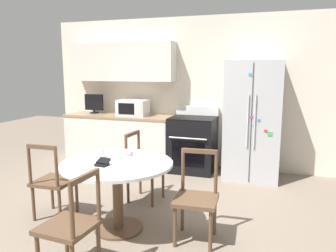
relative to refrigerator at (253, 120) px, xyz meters
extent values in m
plane|color=gray|center=(-1.12, -2.22, -0.92)|extent=(14.00, 14.00, 0.00)
cube|color=silver|center=(-1.12, 0.43, 0.38)|extent=(5.20, 0.10, 2.60)
cube|color=silver|center=(-2.34, 0.21, 0.92)|extent=(1.95, 0.34, 0.68)
cube|color=silver|center=(-2.34, 0.07, -0.49)|extent=(1.95, 0.62, 0.86)
cube|color=#997A5B|center=(-2.34, 0.07, -0.04)|extent=(1.98, 0.64, 0.03)
cube|color=#B2B5BA|center=(0.00, 0.00, 0.00)|extent=(0.84, 0.72, 1.84)
cube|color=#333333|center=(0.00, -0.36, 0.00)|extent=(0.01, 0.01, 1.77)
cylinder|color=silver|center=(-0.05, -0.38, 0.05)|extent=(0.02, 0.02, 0.77)
cylinder|color=silver|center=(0.05, -0.38, 0.05)|extent=(0.02, 0.02, 0.77)
cube|color=#338CD8|center=(0.11, -0.37, 0.06)|extent=(0.04, 0.01, 0.03)
cube|color=purple|center=(0.00, -0.37, 0.10)|extent=(0.04, 0.01, 0.03)
cube|color=#338CD8|center=(-0.05, -0.37, 0.72)|extent=(0.05, 0.02, 0.04)
cube|color=#3FB259|center=(0.27, -0.37, -0.13)|extent=(0.07, 0.01, 0.05)
cube|color=#338CD8|center=(0.04, -0.37, -0.02)|extent=(0.04, 0.02, 0.03)
cube|color=red|center=(0.21, -0.37, -0.09)|extent=(0.05, 0.01, 0.04)
cube|color=black|center=(-0.97, 0.04, -0.47)|extent=(0.75, 0.64, 0.90)
cube|color=black|center=(-0.97, -0.28, -0.56)|extent=(0.54, 0.01, 0.40)
cylinder|color=silver|center=(-0.97, -0.31, -0.29)|extent=(0.61, 0.02, 0.02)
cube|color=black|center=(-0.97, 0.04, -0.01)|extent=(0.75, 0.64, 0.02)
cube|color=white|center=(-0.97, 0.33, 0.08)|extent=(0.75, 0.06, 0.16)
cube|color=white|center=(-2.07, 0.05, 0.12)|extent=(0.52, 0.34, 0.28)
cube|color=black|center=(-2.12, -0.12, 0.12)|extent=(0.30, 0.01, 0.19)
cube|color=silver|center=(-1.89, -0.12, 0.12)|extent=(0.10, 0.01, 0.20)
cylinder|color=black|center=(-2.89, 0.12, -0.01)|extent=(0.16, 0.16, 0.02)
cylinder|color=black|center=(-2.89, 0.12, 0.02)|extent=(0.03, 0.03, 0.04)
cube|color=black|center=(-2.89, 0.12, 0.19)|extent=(0.36, 0.05, 0.29)
cylinder|color=white|center=(-1.22, -2.25, -0.19)|extent=(1.17, 1.17, 0.03)
cylinder|color=brown|center=(-1.22, -2.25, -0.55)|extent=(0.11, 0.11, 0.69)
cylinder|color=brown|center=(-1.22, -2.25, -0.91)|extent=(0.52, 0.52, 0.03)
cube|color=brown|center=(-0.38, -2.21, -0.49)|extent=(0.45, 0.45, 0.04)
cylinder|color=brown|center=(-0.20, -2.37, -0.71)|extent=(0.04, 0.04, 0.41)
cylinder|color=brown|center=(-0.54, -2.40, -0.71)|extent=(0.04, 0.04, 0.41)
cylinder|color=brown|center=(-0.22, -2.03, -0.71)|extent=(0.04, 0.04, 0.41)
cylinder|color=brown|center=(-0.56, -2.05, -0.71)|extent=(0.04, 0.04, 0.41)
cylinder|color=brown|center=(-0.22, -2.01, -0.24)|extent=(0.04, 0.04, 0.45)
cylinder|color=brown|center=(-0.56, -2.04, -0.24)|extent=(0.04, 0.04, 0.45)
cube|color=brown|center=(-0.39, -2.03, -0.04)|extent=(0.35, 0.06, 0.04)
cube|color=brown|center=(-2.06, -2.19, -0.49)|extent=(0.43, 0.43, 0.04)
cylinder|color=brown|center=(-2.24, -2.02, -0.71)|extent=(0.04, 0.04, 0.41)
cylinder|color=brown|center=(-1.89, -2.01, -0.71)|extent=(0.04, 0.04, 0.41)
cylinder|color=brown|center=(-2.23, -2.37, -0.71)|extent=(0.04, 0.04, 0.41)
cylinder|color=brown|center=(-1.88, -2.36, -0.71)|extent=(0.04, 0.04, 0.41)
cylinder|color=brown|center=(-2.23, -2.38, -0.24)|extent=(0.04, 0.04, 0.45)
cylinder|color=brown|center=(-1.88, -2.37, -0.24)|extent=(0.04, 0.04, 0.45)
cube|color=brown|center=(-2.05, -2.38, -0.04)|extent=(0.35, 0.05, 0.04)
cube|color=brown|center=(-1.25, -3.09, -0.49)|extent=(0.45, 0.45, 0.04)
cylinder|color=brown|center=(-1.41, -2.90, -0.71)|extent=(0.04, 0.04, 0.41)
cylinder|color=brown|center=(-1.06, -2.93, -0.71)|extent=(0.04, 0.04, 0.41)
cylinder|color=brown|center=(-1.07, -3.27, -0.24)|extent=(0.04, 0.04, 0.45)
cylinder|color=brown|center=(-1.05, -2.93, -0.24)|extent=(0.04, 0.04, 0.45)
cube|color=brown|center=(-1.06, -3.10, -0.04)|extent=(0.06, 0.35, 0.04)
cube|color=brown|center=(-1.24, -1.40, -0.49)|extent=(0.45, 0.45, 0.04)
cylinder|color=brown|center=(-1.06, -1.24, -0.71)|extent=(0.04, 0.04, 0.41)
cylinder|color=brown|center=(-1.08, -1.59, -0.71)|extent=(0.04, 0.04, 0.41)
cylinder|color=brown|center=(-1.40, -1.22, -0.71)|extent=(0.04, 0.04, 0.41)
cylinder|color=brown|center=(-1.43, -1.56, -0.71)|extent=(0.04, 0.04, 0.41)
cylinder|color=brown|center=(-1.42, -1.22, -0.24)|extent=(0.04, 0.04, 0.45)
cylinder|color=brown|center=(-1.44, -1.56, -0.24)|extent=(0.04, 0.04, 0.45)
cube|color=brown|center=(-1.43, -1.39, -0.04)|extent=(0.06, 0.35, 0.04)
cylinder|color=silver|center=(-1.47, -2.13, -0.12)|extent=(0.08, 0.08, 0.09)
cylinder|color=#4C8C59|center=(-1.47, -2.13, -0.14)|extent=(0.07, 0.07, 0.05)
cylinder|color=pink|center=(-1.26, -1.95, -0.14)|extent=(0.19, 0.12, 0.05)
cube|color=black|center=(-1.30, -2.41, -0.16)|extent=(0.13, 0.10, 0.03)
cube|color=black|center=(-1.30, -2.38, -0.13)|extent=(0.13, 0.11, 0.06)
camera|label=1|loc=(0.32, -5.22, 0.78)|focal=35.00mm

